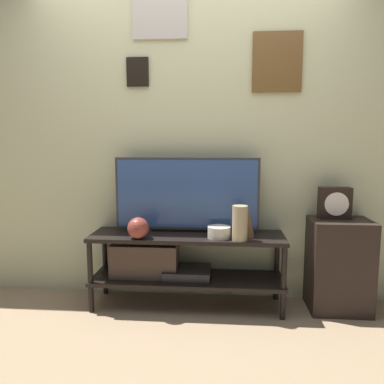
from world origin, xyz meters
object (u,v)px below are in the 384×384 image
(mantel_clock, at_px, (335,203))
(vase_tall_ceramic, at_px, (240,223))
(vase_wide_bowl, at_px, (219,232))
(vase_round_glass, at_px, (138,228))
(television, at_px, (187,194))
(vase_slim_bronze, at_px, (248,223))

(mantel_clock, bearing_deg, vase_tall_ceramic, -163.13)
(vase_wide_bowl, xyz_separation_m, mantel_clock, (0.87, 0.16, 0.21))
(vase_tall_ceramic, relative_size, vase_round_glass, 1.61)
(vase_round_glass, xyz_separation_m, mantel_clock, (1.47, 0.23, 0.17))
(vase_tall_ceramic, bearing_deg, television, 150.21)
(vase_round_glass, relative_size, mantel_clock, 0.66)
(vase_wide_bowl, distance_m, vase_round_glass, 0.60)
(vase_wide_bowl, height_order, vase_round_glass, vase_round_glass)
(vase_slim_bronze, bearing_deg, mantel_clock, 10.01)
(television, relative_size, vase_wide_bowl, 6.62)
(television, height_order, mantel_clock, television)
(vase_slim_bronze, bearing_deg, vase_tall_ceramic, -123.21)
(vase_wide_bowl, bearing_deg, mantel_clock, 10.33)
(television, height_order, vase_round_glass, television)
(vase_wide_bowl, distance_m, vase_slim_bronze, 0.23)
(mantel_clock, bearing_deg, vase_wide_bowl, -169.67)
(television, height_order, vase_slim_bronze, television)
(vase_wide_bowl, bearing_deg, vase_slim_bronze, 11.30)
(vase_slim_bronze, bearing_deg, television, 164.77)
(vase_slim_bronze, distance_m, mantel_clock, 0.68)
(vase_wide_bowl, height_order, mantel_clock, mantel_clock)
(television, relative_size, vase_tall_ceramic, 4.44)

